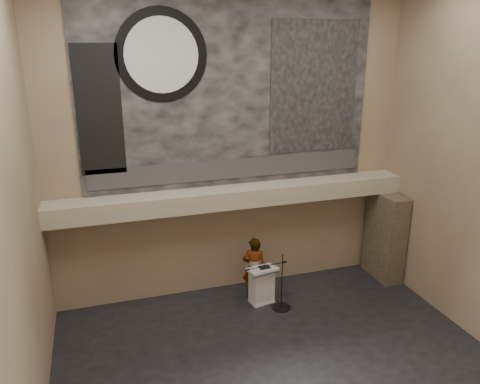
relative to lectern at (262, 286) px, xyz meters
name	(u,v)px	position (x,y,z in m)	size (l,w,h in m)	color
floor	(283,368)	(-0.48, -2.74, -0.55)	(10.00, 10.00, 0.00)	black
wall_back	(231,147)	(-0.48, 1.26, 3.70)	(10.00, 0.02, 8.50)	#7E6750
wall_front	(421,286)	(-0.48, -6.74, 3.70)	(10.00, 0.02, 8.50)	#7E6750
wall_left	(13,217)	(-5.48, -2.74, 3.70)	(0.02, 8.00, 8.50)	#7E6750
soffit	(236,196)	(-0.48, 0.86, 2.40)	(10.00, 0.80, 0.50)	tan
sprinkler_left	(179,213)	(-2.08, 0.81, 2.12)	(0.04, 0.04, 0.06)	#B2893D
sprinkler_right	(299,200)	(1.42, 0.81, 2.12)	(0.04, 0.04, 0.06)	#B2893D
banner	(231,94)	(-0.48, 1.23, 5.15)	(8.00, 0.05, 5.00)	black
banner_text_strip	(232,169)	(-0.48, 1.19, 3.10)	(7.76, 0.02, 0.55)	#2E2E2E
banner_clock_rim	(162,55)	(-2.28, 1.19, 6.15)	(2.30, 2.30, 0.02)	black
banner_clock_face	(162,55)	(-2.28, 1.17, 6.15)	(1.84, 1.84, 0.02)	silver
banner_building_print	(314,88)	(1.92, 1.19, 5.25)	(2.60, 0.02, 3.60)	black
banner_brick_print	(99,111)	(-3.88, 1.19, 4.85)	(1.10, 0.02, 3.20)	black
stone_pier	(385,236)	(4.17, 0.41, 0.80)	(0.60, 1.40, 2.70)	#3D3225
lectern	(262,286)	(0.00, 0.00, 0.00)	(0.87, 0.68, 1.14)	silver
binder	(264,268)	(0.06, -0.03, 0.56)	(0.29, 0.23, 0.04)	black
papers	(258,268)	(-0.12, 0.00, 0.55)	(0.22, 0.30, 0.01)	silver
speaker_person	(254,268)	(-0.10, 0.37, 0.37)	(0.67, 0.44, 1.85)	silver
mic_stand	(280,301)	(0.40, -0.40, -0.33)	(1.35, 0.52, 1.63)	black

